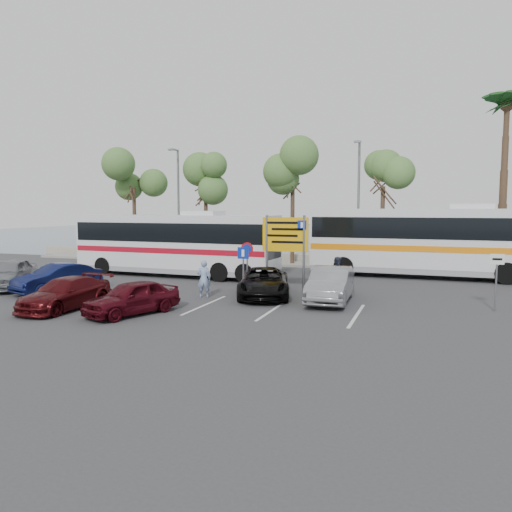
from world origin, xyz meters
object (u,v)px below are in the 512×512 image
(pedestrian_far, at_px, (338,274))
(car_silver_b, at_px, (331,285))
(street_lamp_left, at_px, (178,199))
(coach_bus_right, at_px, (431,244))
(suv_black, at_px, (264,283))
(car_silver_a, at_px, (9,274))
(car_maroon, at_px, (65,294))
(direction_sign, at_px, (285,240))
(coach_bus_left, at_px, (176,246))
(street_lamp_right, at_px, (358,198))
(car_red, at_px, (132,297))
(car_blue, at_px, (57,278))
(pedestrian_near, at_px, (204,279))

(pedestrian_far, bearing_deg, car_silver_b, 170.57)
(street_lamp_left, xyz_separation_m, coach_bus_right, (17.50, -3.02, -2.67))
(suv_black, bearing_deg, street_lamp_left, 114.65)
(car_silver_a, height_order, car_maroon, car_silver_a)
(direction_sign, distance_m, car_silver_b, 3.54)
(coach_bus_left, bearing_deg, street_lamp_right, 36.46)
(direction_sign, xyz_separation_m, car_maroon, (-7.00, -6.70, -1.82))
(coach_bus_left, xyz_separation_m, car_red, (3.50, -10.00, -1.12))
(car_silver_b, bearing_deg, street_lamp_right, 89.91)
(coach_bus_right, distance_m, car_silver_a, 22.33)
(pedestrian_far, bearing_deg, suv_black, 120.93)
(direction_sign, xyz_separation_m, car_red, (-4.00, -6.70, -1.80))
(car_blue, height_order, pedestrian_near, pedestrian_near)
(pedestrian_near, bearing_deg, car_silver_a, -15.03)
(coach_bus_left, bearing_deg, car_blue, -109.84)
(pedestrian_near, bearing_deg, street_lamp_left, -78.37)
(car_red, height_order, pedestrian_far, pedestrian_far)
(street_lamp_left, bearing_deg, car_silver_a, -98.23)
(car_silver_a, bearing_deg, street_lamp_left, 57.53)
(street_lamp_right, relative_size, car_red, 2.15)
(street_lamp_left, bearing_deg, coach_bus_left, -63.50)
(suv_black, relative_size, pedestrian_far, 2.84)
(car_silver_b, bearing_deg, car_silver_a, -176.34)
(street_lamp_right, height_order, car_silver_a, street_lamp_right)
(street_lamp_right, relative_size, pedestrian_far, 4.89)
(street_lamp_right, distance_m, car_silver_a, 20.77)
(coach_bus_right, relative_size, suv_black, 2.89)
(car_silver_a, bearing_deg, pedestrian_far, -7.75)
(street_lamp_right, relative_size, car_maroon, 1.90)
(coach_bus_left, xyz_separation_m, suv_black, (7.00, -5.00, -1.10))
(street_lamp_left, relative_size, coach_bus_right, 0.60)
(pedestrian_far, bearing_deg, direction_sign, 100.79)
(car_silver_a, distance_m, pedestrian_near, 10.06)
(car_silver_a, distance_m, car_blue, 3.00)
(coach_bus_right, bearing_deg, car_silver_a, -150.99)
(street_lamp_left, relative_size, car_maroon, 1.90)
(coach_bus_right, bearing_deg, street_lamp_left, 170.21)
(street_lamp_left, xyz_separation_m, pedestrian_far, (13.32, -9.30, -3.78))
(coach_bus_left, distance_m, car_silver_a, 8.82)
(pedestrian_near, bearing_deg, suv_black, -179.94)
(car_blue, height_order, car_silver_b, car_silver_b)
(car_silver_a, xyz_separation_m, car_silver_b, (15.50, 1.66, -0.00))
(suv_black, distance_m, pedestrian_near, 2.65)
(direction_sign, relative_size, pedestrian_near, 2.17)
(car_red, bearing_deg, pedestrian_far, 72.08)
(street_lamp_right, relative_size, car_silver_a, 1.85)
(pedestrian_near, bearing_deg, car_red, 55.79)
(direction_sign, height_order, coach_bus_left, coach_bus_left)
(direction_sign, xyz_separation_m, pedestrian_near, (-2.98, -2.61, -1.60))
(car_red, xyz_separation_m, pedestrian_far, (6.32, 7.72, 0.19))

